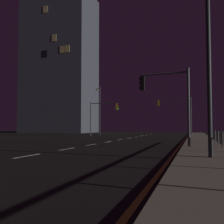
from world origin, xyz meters
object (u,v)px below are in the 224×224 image
at_px(traffic_light_mid_left, 103,112).
at_px(street_lamp_median, 206,49).
at_px(traffic_light_mid_right, 176,108).
at_px(building_distant, 60,64).
at_px(traffic_light_overhead_east, 166,92).
at_px(street_lamp_mid_block, 99,106).

distance_m(traffic_light_mid_left, street_lamp_median, 28.22).
xyz_separation_m(traffic_light_mid_right, traffic_light_mid_left, (-9.80, -5.26, -0.65)).
xyz_separation_m(traffic_light_mid_right, street_lamp_median, (3.13, -30.33, 0.28)).
bearing_deg(street_lamp_median, traffic_light_mid_left, 117.29).
distance_m(traffic_light_mid_right, building_distant, 32.68).
height_order(traffic_light_overhead_east, street_lamp_mid_block, street_lamp_mid_block).
relative_size(traffic_light_mid_right, street_lamp_mid_block, 0.71).
height_order(traffic_light_mid_left, building_distant, building_distant).
bearing_deg(street_lamp_mid_block, building_distant, 136.23).
bearing_deg(traffic_light_mid_right, street_lamp_median, -84.11).
height_order(traffic_light_mid_right, street_lamp_median, street_lamp_median).
height_order(traffic_light_mid_left, traffic_light_overhead_east, traffic_light_overhead_east).
bearing_deg(traffic_light_overhead_east, traffic_light_mid_right, 92.15).
distance_m(street_lamp_mid_block, building_distant, 23.38).
bearing_deg(street_lamp_mid_block, traffic_light_mid_right, 0.86).
bearing_deg(traffic_light_mid_left, traffic_light_mid_right, 28.24).
bearing_deg(traffic_light_overhead_east, building_distant, 126.25).
bearing_deg(building_distant, traffic_light_mid_right, -27.39).
relative_size(street_lamp_median, building_distant, 0.22).
relative_size(traffic_light_mid_left, building_distant, 0.15).
distance_m(traffic_light_mid_right, traffic_light_overhead_east, 24.15).
distance_m(traffic_light_overhead_east, building_distant, 48.90).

